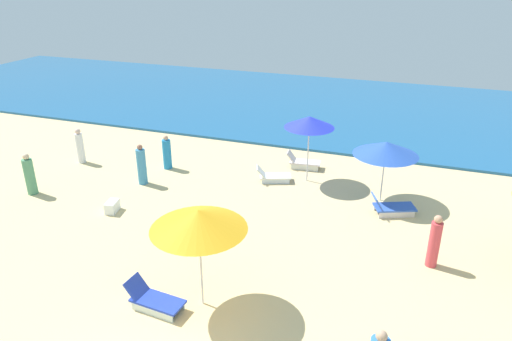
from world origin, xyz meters
name	(u,v)px	position (x,y,z in m)	size (l,w,h in m)	color
ocean	(343,108)	(0.00, 22.34, 0.06)	(60.00, 15.31, 0.12)	#205D90
umbrella_0	(198,220)	(-0.24, 3.21, 2.48)	(2.37, 2.37, 2.73)	silver
lounge_chair_0_0	(154,299)	(-1.32, 2.63, 0.27)	(1.55, 0.73, 0.73)	silver
umbrella_1	(386,148)	(3.44, 10.73, 2.05)	(2.32, 2.32, 2.30)	silver
lounge_chair_1_0	(391,207)	(3.90, 9.76, 0.27)	(1.64, 1.19, 0.74)	silver
umbrella_5	(309,122)	(0.45, 11.49, 2.48)	(1.95, 1.95, 2.71)	silver
lounge_chair_5_0	(303,162)	(-0.03, 12.67, 0.28)	(1.49, 0.75, 0.72)	silver
lounge_chair_5_1	(273,176)	(-0.84, 10.95, 0.24)	(1.50, 1.03, 0.64)	silver
beachgoer_1	(80,147)	(-9.37, 10.02, 0.74)	(0.46, 0.46, 1.56)	silver
beachgoer_3	(167,153)	(-5.47, 10.72, 0.68)	(0.38, 0.38, 1.48)	#2280BE
beachgoer_4	(30,175)	(-9.12, 6.82, 0.76)	(0.52, 0.52, 1.64)	#53946C
beachgoer_6	(434,242)	(5.28, 6.98, 0.78)	(0.38, 0.38, 1.64)	#DA464F
beachgoer_7	(142,166)	(-5.64, 9.03, 0.77)	(0.38, 0.38, 1.65)	teal
cooler_box_0	(112,207)	(-5.40, 6.62, 0.20)	(0.59, 0.35, 0.39)	white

